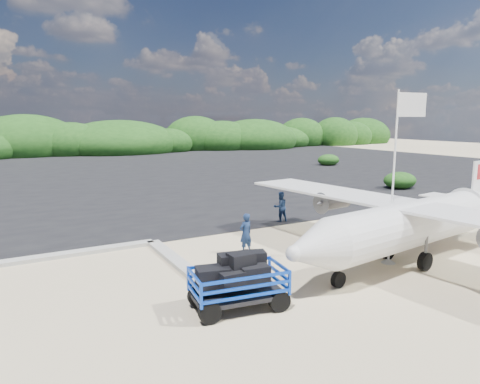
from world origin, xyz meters
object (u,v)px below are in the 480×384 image
object	(u,v)px
crew_a	(246,233)
flagpole	(388,263)
signboard	(405,236)
crew_b	(280,207)
baggage_cart	(238,309)
aircraft_large	(316,174)

from	to	relation	value
crew_a	flagpole	bearing A→B (deg)	127.45
flagpole	signboard	size ratio (longest dim) A/B	3.92
signboard	crew_b	xyz separation A→B (m)	(-3.32, 4.90, 0.76)
baggage_cart	flagpole	world-z (taller)	flagpole
signboard	crew_b	bearing A→B (deg)	118.74
signboard	baggage_cart	bearing A→B (deg)	-169.41
flagpole	crew_a	distance (m)	5.30
crew_a	crew_b	distance (m)	5.41
crew_b	flagpole	bearing A→B (deg)	92.86
signboard	aircraft_large	xyz separation A→B (m)	(10.20, 18.72, 0.00)
baggage_cart	crew_b	distance (m)	10.25
crew_b	baggage_cart	bearing A→B (deg)	53.13
signboard	crew_a	world-z (taller)	crew_a
baggage_cart	crew_a	world-z (taller)	crew_a
signboard	crew_b	distance (m)	5.97
crew_b	crew_a	bearing A→B (deg)	45.35
flagpole	signboard	bearing A→B (deg)	32.11
signboard	aircraft_large	size ratio (longest dim) A/B	0.11
baggage_cart	flagpole	size ratio (longest dim) A/B	0.45
crew_a	crew_b	bearing A→B (deg)	-149.65
crew_b	aircraft_large	distance (m)	19.35
flagpole	aircraft_large	distance (m)	24.94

